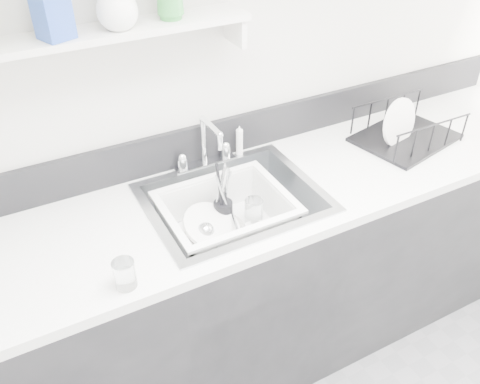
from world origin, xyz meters
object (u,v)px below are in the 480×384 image
wash_tub (226,220)px  dish_rack (408,124)px  sink (234,217)px  counter_run (234,285)px

wash_tub → dish_rack: dish_rack is taller
sink → dish_rack: (0.86, 0.03, 0.16)m
sink → wash_tub: bearing=-159.5°
sink → wash_tub: 0.04m
counter_run → sink: sink is taller
sink → wash_tub: (-0.04, -0.01, 0.01)m
counter_run → sink: size_ratio=5.00×
counter_run → sink: bearing=0.0°
wash_tub → dish_rack: size_ratio=1.11×
counter_run → wash_tub: (-0.04, -0.01, 0.38)m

